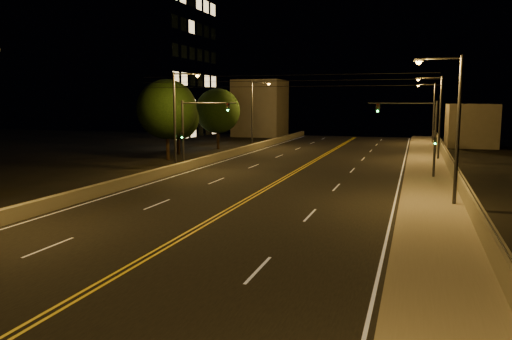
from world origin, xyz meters
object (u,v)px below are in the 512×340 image
(streetlight_1, at_px, (453,121))
(traffic_signal_left, at_px, (193,126))
(streetlight_6, at_px, (254,110))
(tree_0, at_px, (167,109))
(streetlight_2, at_px, (437,112))
(building_tower, at_px, (117,44))
(tree_2, at_px, (218,111))
(streetlight_5, at_px, (178,114))
(tree_1, at_px, (178,119))
(traffic_signal_right, at_px, (421,130))
(streetlight_3, at_px, (432,109))

(streetlight_1, relative_size, traffic_signal_left, 1.40)
(streetlight_6, height_order, tree_0, streetlight_6)
(streetlight_2, xyz_separation_m, building_tower, (-42.21, 9.57, 8.95))
(tree_0, xyz_separation_m, tree_2, (0.45, 12.41, -0.40))
(tree_2, bearing_deg, streetlight_6, 28.41)
(building_tower, bearing_deg, traffic_signal_left, -45.68)
(streetlight_5, xyz_separation_m, traffic_signal_left, (1.11, 0.71, -1.09))
(streetlight_1, xyz_separation_m, streetlight_2, (0.00, 23.17, 0.00))
(streetlight_6, bearing_deg, tree_2, -151.59)
(streetlight_5, height_order, tree_1, streetlight_5)
(streetlight_6, height_order, traffic_signal_right, streetlight_6)
(streetlight_2, distance_m, streetlight_3, 20.54)
(streetlight_1, bearing_deg, streetlight_6, 124.79)
(streetlight_1, relative_size, streetlight_3, 1.00)
(streetlight_3, bearing_deg, streetlight_6, -148.91)
(streetlight_2, xyz_separation_m, traffic_signal_right, (-1.51, -12.87, -1.09))
(streetlight_1, relative_size, streetlight_6, 1.00)
(tree_0, bearing_deg, tree_2, 87.91)
(tree_1, bearing_deg, streetlight_5, -63.35)
(streetlight_3, relative_size, building_tower, 0.29)
(streetlight_3, height_order, tree_2, streetlight_3)
(streetlight_2, height_order, tree_0, streetlight_2)
(streetlight_2, height_order, building_tower, building_tower)
(streetlight_5, xyz_separation_m, tree_0, (-4.53, 6.60, 0.25))
(tree_1, relative_size, tree_2, 0.85)
(streetlight_6, bearing_deg, streetlight_1, -55.21)
(streetlight_3, xyz_separation_m, streetlight_5, (-21.40, -34.12, 0.00))
(streetlight_2, height_order, streetlight_3, same)
(streetlight_2, relative_size, streetlight_3, 1.00)
(tree_0, bearing_deg, streetlight_6, 72.80)
(streetlight_1, distance_m, tree_1, 34.62)
(streetlight_3, relative_size, streetlight_6, 1.00)
(tree_1, height_order, tree_2, tree_2)
(building_tower, xyz_separation_m, tree_2, (16.73, -4.14, -9.09))
(streetlight_6, relative_size, building_tower, 0.29)
(traffic_signal_left, xyz_separation_m, tree_1, (-6.99, 11.00, 0.22))
(streetlight_2, relative_size, streetlight_5, 1.00)
(traffic_signal_left, relative_size, tree_2, 0.80)
(traffic_signal_left, bearing_deg, streetlight_5, -147.61)
(streetlight_1, height_order, streetlight_5, same)
(tree_0, distance_m, tree_2, 12.43)
(streetlight_3, distance_m, tree_1, 35.31)
(streetlight_1, distance_m, streetlight_5, 23.45)
(tree_0, xyz_separation_m, tree_1, (-1.35, 5.11, -1.12))
(traffic_signal_right, bearing_deg, building_tower, 151.12)
(streetlight_1, relative_size, streetlight_2, 1.00)
(traffic_signal_left, distance_m, tree_1, 13.04)
(streetlight_1, xyz_separation_m, tree_1, (-27.28, 21.30, -0.87))
(streetlight_2, bearing_deg, traffic_signal_right, -96.70)
(streetlight_3, relative_size, tree_0, 1.03)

